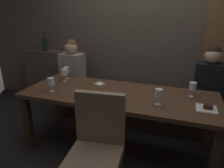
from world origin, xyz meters
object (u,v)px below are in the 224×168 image
at_px(dining_table, 118,100).
at_px(chair_near_side, 97,143).
at_px(wine_glass_far_left, 51,82).
at_px(wine_glass_center_back, 64,73).
at_px(wine_glass_near_right, 159,94).
at_px(wine_bottle_dark_red, 45,44).
at_px(diner_bearded, 210,78).
at_px(wine_glass_end_left, 193,87).
at_px(banquette_bench, 132,108).
at_px(diner_redhead, 72,66).
at_px(dessert_plate, 207,108).
at_px(wine_glass_center_front, 66,70).

height_order(dining_table, chair_near_side, chair_near_side).
distance_m(wine_glass_far_left, wine_glass_center_back, 0.39).
height_order(wine_glass_far_left, wine_glass_near_right, same).
distance_m(chair_near_side, wine_bottle_dark_red, 2.51).
distance_m(diner_bearded, wine_bottle_dark_red, 2.73).
bearing_deg(dining_table, wine_glass_end_left, 12.51).
bearing_deg(banquette_bench, wine_glass_center_back, -146.94).
height_order(diner_bearded, wine_glass_end_left, diner_bearded).
distance_m(banquette_bench, wine_glass_far_left, 1.33).
height_order(diner_redhead, wine_glass_center_back, diner_redhead).
height_order(wine_bottle_dark_red, wine_glass_end_left, wine_bottle_dark_red).
relative_size(wine_bottle_dark_red, wine_glass_end_left, 1.99).
bearing_deg(dessert_plate, dining_table, 173.21).
height_order(banquette_bench, wine_glass_end_left, wine_glass_end_left).
bearing_deg(dining_table, wine_glass_near_right, -18.04).
distance_m(banquette_bench, diner_bearded, 1.16).
distance_m(chair_near_side, wine_glass_end_left, 1.20).
bearing_deg(dining_table, wine_bottle_dark_red, 149.14).
distance_m(wine_bottle_dark_red, wine_glass_end_left, 2.63).
relative_size(dining_table, diner_bearded, 2.81).
xyz_separation_m(wine_glass_center_back, wine_glass_center_front, (-0.03, 0.10, 0.00)).
relative_size(wine_glass_center_back, wine_glass_end_left, 1.00).
distance_m(dining_table, diner_bearded, 1.23).
xyz_separation_m(banquette_bench, diner_redhead, (-0.98, -0.01, 0.59)).
bearing_deg(diner_bearded, banquette_bench, 179.49).
xyz_separation_m(diner_redhead, wine_glass_center_back, (0.17, -0.51, 0.04)).
relative_size(chair_near_side, wine_glass_center_back, 5.98).
relative_size(wine_bottle_dark_red, wine_glass_near_right, 1.99).
xyz_separation_m(wine_bottle_dark_red, wine_glass_far_left, (0.95, -1.22, -0.22)).
bearing_deg(wine_glass_end_left, chair_near_side, -129.73).
xyz_separation_m(wine_glass_far_left, wine_glass_near_right, (1.22, 0.05, 0.00)).
bearing_deg(chair_near_side, diner_bearded, 55.95).
distance_m(wine_bottle_dark_red, dessert_plate, 2.87).
height_order(wine_glass_near_right, wine_glass_center_back, same).
bearing_deg(wine_glass_near_right, wine_glass_center_back, 165.60).
height_order(dining_table, dessert_plate, dessert_plate).
bearing_deg(dessert_plate, wine_glass_end_left, 115.80).
height_order(diner_redhead, wine_glass_end_left, diner_redhead).
bearing_deg(wine_glass_near_right, wine_glass_center_front, 161.81).
xyz_separation_m(diner_redhead, dessert_plate, (1.91, -0.80, -0.06)).
distance_m(banquette_bench, wine_glass_center_back, 1.15).
distance_m(wine_glass_far_left, wine_glass_end_left, 1.59).
distance_m(chair_near_side, dessert_plate, 1.09).
xyz_separation_m(dining_table, wine_glass_center_back, (-0.81, 0.17, 0.20)).
height_order(banquette_bench, wine_glass_center_front, wine_glass_center_front).
xyz_separation_m(diner_redhead, wine_glass_far_left, (0.23, -0.89, 0.04)).
bearing_deg(chair_near_side, banquette_bench, 91.89).
relative_size(chair_near_side, diner_redhead, 1.27).
height_order(banquette_bench, diner_bearded, diner_bearded).
bearing_deg(dessert_plate, diner_redhead, 157.33).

